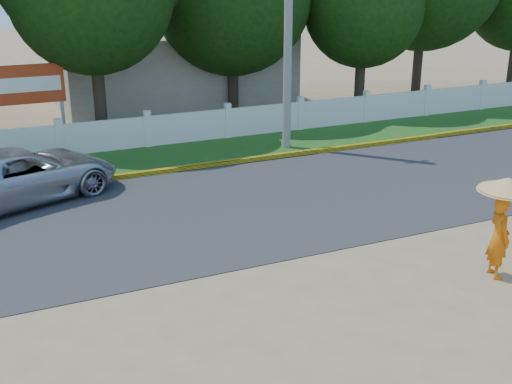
{
  "coord_description": "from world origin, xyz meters",
  "views": [
    {
      "loc": [
        -5.48,
        -10.19,
        6.05
      ],
      "look_at": [
        0.0,
        2.0,
        1.3
      ],
      "focal_mm": 45.0,
      "sensor_mm": 36.0,
      "label": 1
    }
  ],
  "objects_px": {
    "utility_pole": "(288,20)",
    "vehicle": "(22,175)",
    "billboard": "(26,89)",
    "monk_with_parasol": "(503,213)"
  },
  "relations": [
    {
      "from": "vehicle",
      "to": "billboard",
      "type": "bearing_deg",
      "value": -29.14
    },
    {
      "from": "vehicle",
      "to": "monk_with_parasol",
      "type": "height_order",
      "value": "monk_with_parasol"
    },
    {
      "from": "vehicle",
      "to": "utility_pole",
      "type": "bearing_deg",
      "value": -98.92
    },
    {
      "from": "monk_with_parasol",
      "to": "billboard",
      "type": "xyz_separation_m",
      "value": [
        -7.64,
        13.67,
        0.76
      ]
    },
    {
      "from": "billboard",
      "to": "vehicle",
      "type": "bearing_deg",
      "value": -98.7
    },
    {
      "from": "utility_pole",
      "to": "vehicle",
      "type": "xyz_separation_m",
      "value": [
        -8.89,
        -1.81,
        -3.61
      ]
    },
    {
      "from": "monk_with_parasol",
      "to": "vehicle",
      "type": "bearing_deg",
      "value": 134.0
    },
    {
      "from": "utility_pole",
      "to": "monk_with_parasol",
      "type": "relative_size",
      "value": 4.08
    },
    {
      "from": "billboard",
      "to": "utility_pole",
      "type": "bearing_deg",
      "value": -21.22
    },
    {
      "from": "monk_with_parasol",
      "to": "billboard",
      "type": "distance_m",
      "value": 15.68
    }
  ]
}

